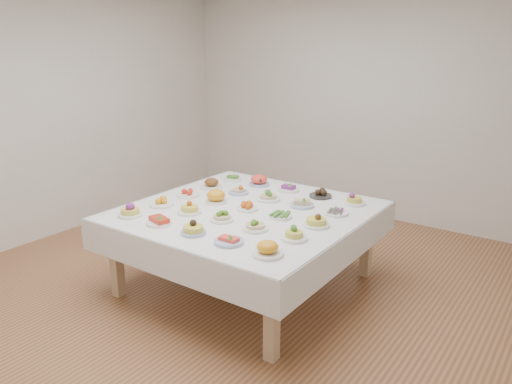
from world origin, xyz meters
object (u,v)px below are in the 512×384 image
Objects in this scene: display_table at (246,217)px; dish_12 at (247,206)px; dish_24 at (354,199)px; dish_0 at (130,209)px.

display_table is 0.11m from dish_12.
dish_12 is at bearing -135.40° from dish_24.
dish_0 reaches higher than dish_24.
dish_12 is 0.97× the size of dish_24.
display_table is 10.05× the size of dish_24.
dish_24 reaches higher than display_table.
dish_24 is (1.45, 1.43, -0.02)m from dish_0.
dish_24 is at bearing 44.39° from display_table.
dish_0 is at bearing -135.09° from display_table.
dish_24 is (0.73, 0.71, 0.12)m from display_table.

